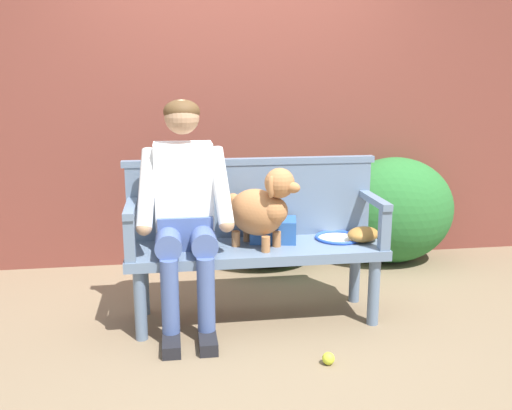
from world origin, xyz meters
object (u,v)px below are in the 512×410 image
dog_on_bench (262,208)px  sports_bag (273,230)px  person_seated (185,205)px  tennis_racket (337,236)px  baseball_glove (363,234)px  tennis_ball (328,358)px  garden_bench (256,256)px

dog_on_bench → sports_bag: 0.23m
person_seated → tennis_racket: 0.99m
dog_on_bench → tennis_racket: 0.57m
dog_on_bench → tennis_racket: bearing=15.0°
baseball_glove → tennis_ball: 0.86m
garden_bench → dog_on_bench: (0.03, -0.05, 0.31)m
person_seated → sports_bag: 0.58m
tennis_racket → tennis_ball: size_ratio=8.58×
tennis_racket → baseball_glove: size_ratio=2.57×
sports_bag → tennis_ball: bearing=-76.1°
tennis_racket → sports_bag: sports_bag is taller
baseball_glove → tennis_ball: bearing=-153.5°
sports_bag → dog_on_bench: bearing=-125.0°
garden_bench → person_seated: size_ratio=1.14×
person_seated → baseball_glove: 1.11m
garden_bench → tennis_racket: (0.53, 0.09, 0.08)m
dog_on_bench → baseball_glove: bearing=2.8°
garden_bench → tennis_racket: 0.54m
garden_bench → person_seated: person_seated is taller
tennis_ball → sports_bag: bearing=103.9°
garden_bench → sports_bag: 0.20m
baseball_glove → sports_bag: sports_bag is taller
garden_bench → person_seated: 0.54m
dog_on_bench → baseball_glove: dog_on_bench is taller
garden_bench → dog_on_bench: dog_on_bench is taller
tennis_racket → baseball_glove: (0.14, -0.10, 0.04)m
dog_on_bench → tennis_racket: dog_on_bench is taller
baseball_glove → dog_on_bench: bearing=151.1°
person_seated → tennis_racket: size_ratio=2.38×
baseball_glove → tennis_ball: baseball_glove is taller
person_seated → dog_on_bench: person_seated is taller
sports_bag → tennis_racket: bearing=1.0°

